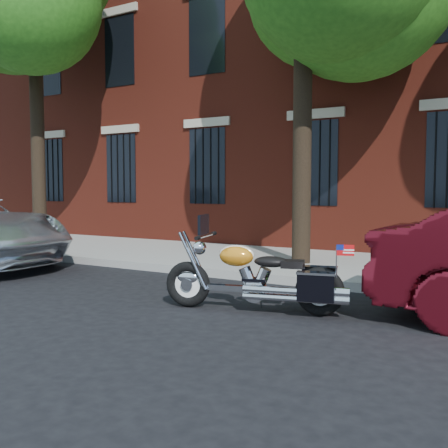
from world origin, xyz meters
The scene contains 6 objects.
ground centered at (0.00, 0.00, 0.00)m, with size 120.00×120.00×0.00m, color black.
curb centered at (0.00, 1.38, 0.07)m, with size 40.00×0.16×0.15m, color gray.
sidewalk centered at (0.00, 3.26, 0.07)m, with size 40.00×3.60×0.15m, color gray.
building centered at (0.00, 10.06, 6.00)m, with size 26.00×10.08×12.00m.
tree_left centered at (-7.08, 2.96, 6.18)m, with size 4.12×3.92×8.54m.
motorcycle centered at (1.28, -0.54, 0.42)m, with size 2.48×1.06×1.25m.
Camera 1 is at (4.03, -6.29, 1.59)m, focal length 40.00 mm.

